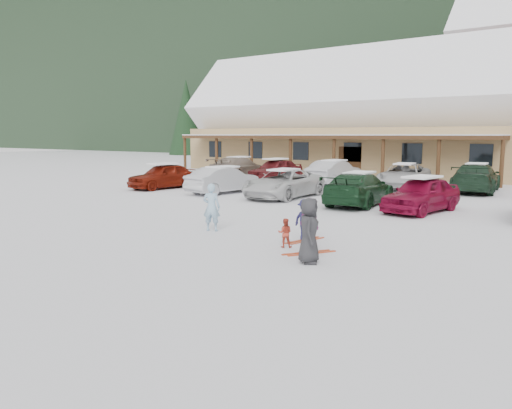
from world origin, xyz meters
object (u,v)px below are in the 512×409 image
Objects in this scene: parked_car_4 at (421,194)px; parked_car_10 at (404,176)px; toddler_red at (285,233)px; child_navy at (305,220)px; bystander_dark at (309,231)px; parked_car_1 at (223,180)px; adult_skier at (212,207)px; parked_car_3 at (359,189)px; parked_car_2 at (284,184)px; parked_car_8 at (275,170)px; parked_car_11 at (476,178)px; parked_car_0 at (163,176)px; day_lodge at (354,124)px; parked_car_9 at (334,172)px; parked_car_7 at (239,168)px; child_magenta at (309,226)px.

parked_car_10 reaches higher than parked_car_4.
toddler_red is 0.66× the size of child_navy.
parked_car_1 is (-10.92, 10.00, -0.09)m from bystander_dark.
adult_skier is 8.47m from parked_car_3.
toddler_red is at bearing -59.06° from parked_car_2.
child_navy is at bearing -48.41° from parked_car_8.
parked_car_0 is at bearing 23.55° from parked_car_11.
parked_car_8 is 8.62m from parked_car_10.
parked_car_3 is (8.88, -18.60, -3.23)m from day_lodge.
parked_car_9 is (-8.04, 8.22, 0.04)m from parked_car_4.
parked_car_7 is at bearing -79.09° from adult_skier.
parked_car_11 reaches higher than parked_car_1.
child_magenta is 17.48m from parked_car_11.
parked_car_8 reaches higher than parked_car_0.
bystander_dark is at bearing 113.32° from toddler_red.
parked_car_8 is at bearing -43.83° from parked_car_3.
parked_car_7 reaches higher than parked_car_8.
toddler_red is (3.19, -0.62, -0.37)m from adult_skier.
child_magenta is at bearing 136.75° from child_navy.
parked_car_2 is 0.94× the size of parked_car_7.
parked_car_0 is 0.97× the size of parked_car_8.
adult_skier is 3.24m from child_navy.
day_lodge is at bearing -110.99° from parked_car_7.
toddler_red is 1.80m from bystander_dark.
day_lodge is at bearing 92.87° from parked_car_8.
adult_skier is at bearing -108.29° from parked_car_4.
day_lodge is 19.90× the size of child_magenta.
parked_car_7 is at bearing -16.14° from child_magenta.
toddler_red is 0.18× the size of parked_car_8.
parked_car_0 is 7.63m from parked_car_7.
parked_car_4 is at bearing 149.19° from parked_car_7.
adult_skier is 3.27m from toddler_red.
child_navy is (10.75, -26.53, -3.33)m from day_lodge.
parked_car_8 is (-11.25, 15.41, 0.13)m from child_navy.
parked_car_8 is (-9.38, 7.48, 0.03)m from parked_car_3.
day_lodge is 6.98× the size of parked_car_4.
child_navy is at bearing -118.99° from toddler_red.
parked_car_0 is at bearing -178.20° from parked_car_2.
parked_car_11 reaches higher than parked_car_8.
parked_car_1 is 8.23m from parked_car_9.
parked_car_1 is (-6.36, 8.29, -0.07)m from adult_skier.
bystander_dark reaches higher than parked_car_8.
parked_car_0 is (-15.20, 9.82, -0.07)m from bystander_dark.
child_navy is 0.29× the size of parked_car_4.
parked_car_9 is (7.22, 0.39, -0.02)m from parked_car_7.
child_magenta is 17.23m from parked_car_0.
bystander_dark is 0.36× the size of parked_car_8.
parked_car_0 is at bearing 30.10° from bystander_dark.
parked_car_9 reaches higher than parked_car_10.
adult_skier is 0.29× the size of parked_car_7.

